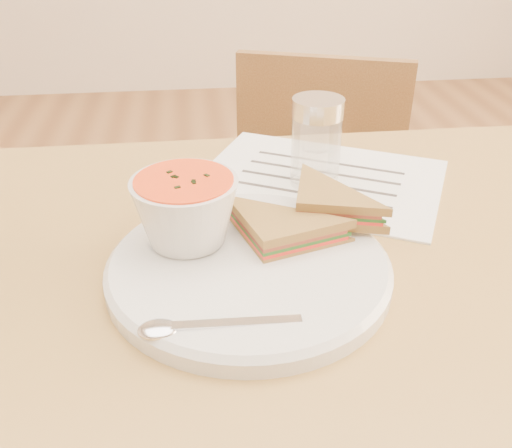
{
  "coord_description": "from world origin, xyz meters",
  "views": [
    {
      "loc": [
        -0.12,
        -0.51,
        1.1
      ],
      "look_at": [
        -0.06,
        -0.01,
        0.8
      ],
      "focal_mm": 40.0,
      "sensor_mm": 36.0,
      "label": 1
    }
  ],
  "objects": [
    {
      "name": "sandwich_half_a",
      "position": [
        -0.06,
        -0.04,
        0.78
      ],
      "size": [
        0.13,
        0.13,
        0.03
      ],
      "primitive_type": null,
      "rotation": [
        0.0,
        0.0,
        0.29
      ],
      "color": "olive",
      "rests_on": "plate"
    },
    {
      "name": "paper_menu",
      "position": [
        0.05,
        0.19,
        0.75
      ],
      "size": [
        0.4,
        0.36,
        0.0
      ],
      "primitive_type": null,
      "rotation": [
        0.0,
        0.0,
        -0.48
      ],
      "color": "white",
      "rests_on": "dining_table"
    },
    {
      "name": "spoon",
      "position": [
        -0.11,
        -0.12,
        0.77
      ],
      "size": [
        0.18,
        0.04,
        0.01
      ],
      "primitive_type": null,
      "rotation": [
        0.0,
        0.0,
        -0.0
      ],
      "color": "silver",
      "rests_on": "plate"
    },
    {
      "name": "chair_far",
      "position": [
        0.09,
        0.46,
        0.4
      ],
      "size": [
        0.46,
        0.46,
        0.81
      ],
      "primitive_type": null,
      "rotation": [
        0.0,
        0.0,
        2.8
      ],
      "color": "brown",
      "rests_on": "floor"
    },
    {
      "name": "sandwich_half_b",
      "position": [
        -0.02,
        0.02,
        0.79
      ],
      "size": [
        0.12,
        0.12,
        0.03
      ],
      "primitive_type": null,
      "rotation": [
        0.0,
        0.0,
        -0.25
      ],
      "color": "olive",
      "rests_on": "plate"
    },
    {
      "name": "soup_bowl",
      "position": [
        -0.14,
        0.02,
        0.8
      ],
      "size": [
        0.11,
        0.11,
        0.08
      ],
      "primitive_type": null,
      "rotation": [
        0.0,
        0.0,
        0.01
      ],
      "color": "silver",
      "rests_on": "plate"
    },
    {
      "name": "condiment_shaker",
      "position": [
        0.04,
        0.17,
        0.81
      ],
      "size": [
        0.07,
        0.07,
        0.12
      ],
      "primitive_type": null,
      "rotation": [
        0.0,
        0.0,
        -0.07
      ],
      "color": "silver",
      "rests_on": "dining_table"
    },
    {
      "name": "plate",
      "position": [
        -0.07,
        -0.03,
        0.76
      ],
      "size": [
        0.3,
        0.3,
        0.02
      ],
      "primitive_type": null,
      "rotation": [
        0.0,
        0.0,
        0.01
      ],
      "color": "silver",
      "rests_on": "dining_table"
    }
  ]
}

